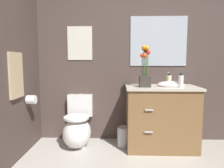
# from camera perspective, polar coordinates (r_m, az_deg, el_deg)

# --- Properties ---
(wall_back) EXTENTS (4.71, 0.05, 2.50)m
(wall_back) POSITION_cam_1_polar(r_m,az_deg,el_deg) (3.08, 12.00, 7.76)
(wall_back) COLOR #4C3D38
(wall_back) RESTS_ON ground_plane
(toilet) EXTENTS (0.38, 0.59, 0.69)m
(toilet) POSITION_cam_1_polar(r_m,az_deg,el_deg) (2.93, -9.53, -12.08)
(toilet) COLOR white
(toilet) RESTS_ON ground_plane
(vanity_cabinet) EXTENTS (0.94, 0.56, 1.02)m
(vanity_cabinet) POSITION_cam_1_polar(r_m,az_deg,el_deg) (2.86, 13.47, -8.74)
(vanity_cabinet) COLOR brown
(vanity_cabinet) RESTS_ON ground_plane
(flower_vase) EXTENTS (0.14, 0.14, 0.53)m
(flower_vase) POSITION_cam_1_polar(r_m,az_deg,el_deg) (2.65, 9.09, 3.34)
(flower_vase) COLOR #38332D
(flower_vase) RESTS_ON vanity_cabinet
(soap_bottle) EXTENTS (0.06, 0.06, 0.17)m
(soap_bottle) POSITION_cam_1_polar(r_m,az_deg,el_deg) (2.82, 15.52, 0.99)
(soap_bottle) COLOR beige
(soap_bottle) RESTS_ON vanity_cabinet
(lotion_bottle) EXTENTS (0.06, 0.06, 0.18)m
(lotion_bottle) POSITION_cam_1_polar(r_m,az_deg,el_deg) (2.71, 18.59, 0.79)
(lotion_bottle) COLOR white
(lotion_bottle) RESTS_ON vanity_cabinet
(trash_bin) EXTENTS (0.18, 0.18, 0.27)m
(trash_bin) POSITION_cam_1_polar(r_m,az_deg,el_deg) (2.91, 3.33, -14.37)
(trash_bin) COLOR #B7B7BC
(trash_bin) RESTS_ON ground_plane
(wall_poster) EXTENTS (0.36, 0.01, 0.48)m
(wall_poster) POSITION_cam_1_polar(r_m,az_deg,el_deg) (3.06, -8.93, 11.11)
(wall_poster) COLOR silver
(wall_mirror) EXTENTS (0.80, 0.01, 0.70)m
(wall_mirror) POSITION_cam_1_polar(r_m,az_deg,el_deg) (3.06, 12.78, 11.50)
(wall_mirror) COLOR #B2BCC6
(hanging_towel) EXTENTS (0.03, 0.28, 0.52)m
(hanging_towel) POSITION_cam_1_polar(r_m,az_deg,el_deg) (2.57, -25.10, 2.20)
(hanging_towel) COLOR tan
(toilet_paper_roll) EXTENTS (0.11, 0.11, 0.11)m
(toilet_paper_roll) POSITION_cam_1_polar(r_m,az_deg,el_deg) (2.80, -21.50, -4.07)
(toilet_paper_roll) COLOR white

